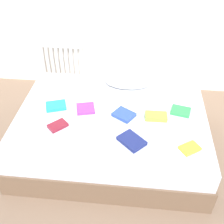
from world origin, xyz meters
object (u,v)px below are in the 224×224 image
Objects in this scene: bed at (112,131)px; textbook_purple at (86,109)px; textbook_teal at (56,106)px; textbook_blue at (124,115)px; radiator at (62,63)px; textbook_lime at (156,116)px; textbook_navy at (132,141)px; textbook_maroon at (58,126)px; textbook_green at (181,111)px; pillow at (128,81)px; textbook_yellow at (190,148)px.

textbook_purple is at bearing 172.61° from bed.
textbook_teal is 0.74m from textbook_blue.
radiator is 2.73× the size of textbook_lime.
textbook_lime reaches higher than textbook_navy.
textbook_navy is at bearing -55.78° from textbook_maroon.
textbook_blue is 0.60m from textbook_green.
pillow is 0.93m from textbook_navy.
textbook_maroon is at bearing -152.59° from bed.
bed is 3.32× the size of radiator.
radiator is 2.96× the size of textbook_blue.
textbook_maroon is at bearing -141.22° from textbook_purple.
bed is 9.05× the size of textbook_lime.
bed is at bearing 115.74° from textbook_yellow.
textbook_navy reaches higher than textbook_maroon.
radiator reaches higher than textbook_green.
radiator reaches higher than textbook_lime.
textbook_green is at bearing -10.65° from textbook_purple.
textbook_yellow is 0.54m from textbook_green.
pillow is at bearing 139.76° from textbook_navy.
bed is 11.10× the size of textbook_maroon.
pillow is 2.62× the size of textbook_teal.
bed is at bearing 163.95° from textbook_navy.
textbook_navy reaches higher than textbook_green.
textbook_yellow reaches higher than bed.
radiator is 1.20m from pillow.
textbook_blue is (0.13, -0.03, 0.27)m from bed.
radiator is 1.11× the size of pillow.
textbook_lime is at bearing -59.54° from pillow.
textbook_teal is 0.32m from textbook_maroon.
textbook_blue is at bearing 112.63° from textbook_yellow.
textbook_teal is (-1.35, 0.48, 0.00)m from textbook_yellow.
textbook_navy is 0.38m from textbook_blue.
textbook_green is 1.27m from textbook_maroon.
pillow is 2.68× the size of textbook_blue.
radiator is 1.90m from textbook_green.
bed is 8.32× the size of textbook_navy.
textbook_yellow is 0.90× the size of textbook_green.
textbook_green is at bearing 24.62° from textbook_lime.
textbook_purple is at bearing 7.89° from textbook_maroon.
textbook_yellow is (1.58, -1.64, 0.13)m from radiator.
textbook_lime is (1.06, -0.07, 0.01)m from textbook_teal.
textbook_yellow is 1.27m from textbook_maroon.
textbook_purple is at bearing 121.22° from textbook_yellow.
textbook_yellow and textbook_green have the same top height.
radiator is 3.12× the size of textbook_green.
textbook_teal is at bearing -78.80° from radiator.
textbook_purple is at bearing -130.55° from pillow.
textbook_teal is 1.12× the size of textbook_purple.
radiator is 2.90× the size of textbook_teal.
textbook_yellow is 0.96× the size of textbook_maroon.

